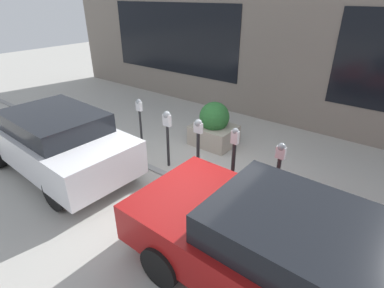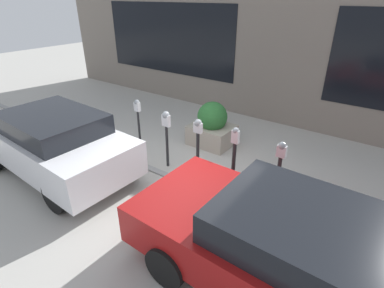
{
  "view_description": "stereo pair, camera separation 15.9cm",
  "coord_description": "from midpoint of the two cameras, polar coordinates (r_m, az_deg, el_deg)",
  "views": [
    {
      "loc": [
        -3.41,
        4.3,
        3.73
      ],
      "look_at": [
        0.0,
        -0.1,
        0.92
      ],
      "focal_mm": 28.0,
      "sensor_mm": 36.0,
      "label": 1
    },
    {
      "loc": [
        -3.28,
        4.39,
        3.73
      ],
      "look_at": [
        0.0,
        -0.1,
        0.92
      ],
      "focal_mm": 28.0,
      "sensor_mm": 36.0,
      "label": 2
    }
  ],
  "objects": [
    {
      "name": "parking_meter_nearest",
      "position": [
        5.67,
        16.96,
        -4.14
      ],
      "size": [
        0.17,
        0.14,
        1.4
      ],
      "color": "#232326",
      "rests_on": "ground_plane"
    },
    {
      "name": "building_facade",
      "position": [
        9.58,
        17.38,
        15.48
      ],
      "size": [
        19.0,
        0.17,
        4.06
      ],
      "color": "slate",
      "rests_on": "ground_plane"
    },
    {
      "name": "ground_plane",
      "position": [
        6.63,
        0.17,
        -7.43
      ],
      "size": [
        40.0,
        40.0,
        0.0
      ],
      "primitive_type": "plane",
      "color": "#ADAAA3"
    },
    {
      "name": "parking_meter_middle",
      "position": [
        6.42,
        1.89,
        1.11
      ],
      "size": [
        0.19,
        0.16,
        1.38
      ],
      "color": "#232326",
      "rests_on": "ground_plane"
    },
    {
      "name": "curb_strip",
      "position": [
        6.57,
        -0.26,
        -7.6
      ],
      "size": [
        19.0,
        0.16,
        0.04
      ],
      "color": "gray",
      "rests_on": "ground_plane"
    },
    {
      "name": "planter_box",
      "position": [
        8.09,
        4.78,
        3.34
      ],
      "size": [
        1.13,
        0.94,
        1.2
      ],
      "color": "#A39989",
      "rests_on": "ground_plane"
    },
    {
      "name": "parking_meter_fourth",
      "position": [
        6.82,
        -4.07,
        3.21
      ],
      "size": [
        0.19,
        0.17,
        1.4
      ],
      "color": "#232326",
      "rests_on": "ground_plane"
    },
    {
      "name": "parked_car_middle",
      "position": [
        7.35,
        -23.94,
        0.73
      ],
      "size": [
        4.19,
        1.92,
        1.47
      ],
      "rotation": [
        0.0,
        0.0,
        -0.04
      ],
      "color": "silver",
      "rests_on": "ground_plane"
    },
    {
      "name": "parked_car_front",
      "position": [
        4.3,
        19.57,
        -19.27
      ],
      "size": [
        4.64,
        1.99,
        1.38
      ],
      "rotation": [
        0.0,
        0.0,
        -0.02
      ],
      "color": "maroon",
      "rests_on": "ground_plane"
    },
    {
      "name": "parking_meter_second",
      "position": [
        5.98,
        8.73,
        -1.95
      ],
      "size": [
        0.14,
        0.12,
        1.45
      ],
      "color": "#232326",
      "rests_on": "ground_plane"
    },
    {
      "name": "parking_meter_farthest",
      "position": [
        7.53,
        -9.3,
        5.17
      ],
      "size": [
        0.15,
        0.12,
        1.45
      ],
      "color": "#232326",
      "rests_on": "ground_plane"
    }
  ]
}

